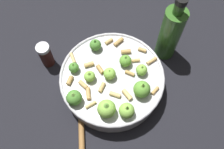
{
  "coord_description": "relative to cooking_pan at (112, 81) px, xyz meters",
  "views": [
    {
      "loc": [
        0.3,
        -0.04,
        0.68
      ],
      "look_at": [
        0.0,
        0.0,
        0.07
      ],
      "focal_mm": 39.87,
      "sensor_mm": 36.0,
      "label": 1
    }
  ],
  "objects": [
    {
      "name": "ground_plane",
      "position": [
        -0.0,
        0.0,
        -0.04
      ],
      "size": [
        2.4,
        2.4,
        0.0
      ],
      "primitive_type": "plane",
      "color": "black"
    },
    {
      "name": "pepper_shaker",
      "position": [
        -0.11,
        -0.18,
        0.0
      ],
      "size": [
        0.04,
        0.04,
        0.09
      ],
      "color": "#33140F",
      "rests_on": "ground"
    },
    {
      "name": "cooking_pan",
      "position": [
        0.0,
        0.0,
        0.0
      ],
      "size": [
        0.29,
        0.29,
        0.12
      ],
      "color": "#B7B7BC",
      "rests_on": "ground"
    },
    {
      "name": "olive_oil_bottle",
      "position": [
        -0.1,
        0.18,
        0.06
      ],
      "size": [
        0.06,
        0.06,
        0.24
      ],
      "color": "#336023",
      "rests_on": "ground"
    },
    {
      "name": "wooden_spoon",
      "position": [
        0.17,
        -0.1,
        -0.03
      ],
      "size": [
        0.22,
        0.04,
        0.02
      ],
      "color": "olive",
      "rests_on": "ground"
    }
  ]
}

